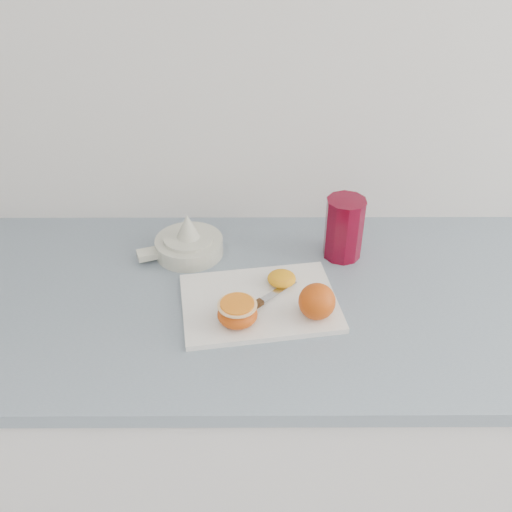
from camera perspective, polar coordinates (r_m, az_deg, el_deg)
The scene contains 8 objects.
counter at distance 1.51m, azimuth 1.04°, elevation -16.89°, with size 2.29×0.64×0.89m.
cutting_board at distance 1.15m, azimuth 0.35°, elevation -4.69°, with size 0.31×0.22×0.01m, color white.
whole_orange at distance 1.10m, azimuth 6.11°, elevation -4.54°, with size 0.07×0.07×0.07m.
half_orange at distance 1.09m, azimuth -1.87°, elevation -5.70°, with size 0.08×0.08×0.05m.
squeezed_shell at distance 1.19m, azimuth 2.57°, elevation -2.25°, with size 0.06×0.06×0.03m.
paring_knife at distance 1.13m, azimuth -0.22°, elevation -5.03°, with size 0.13×0.13×0.01m.
citrus_juicer at distance 1.30m, azimuth -6.80°, elevation 1.29°, with size 0.19×0.15×0.10m.
red_tumbler at distance 1.28m, azimuth 8.77°, elevation 2.55°, with size 0.09×0.09×0.14m.
Camera 1 is at (-0.10, 0.77, 1.64)m, focal length 40.00 mm.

